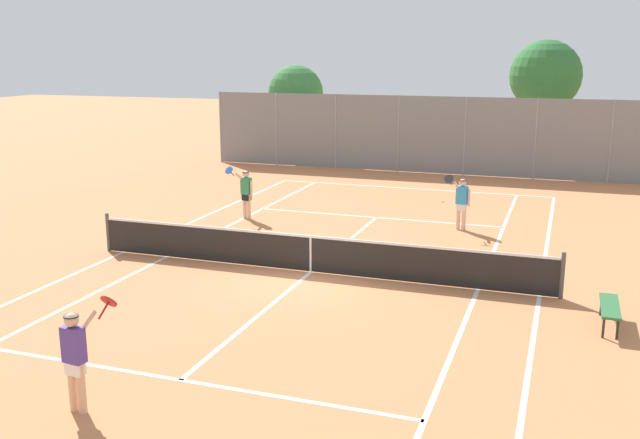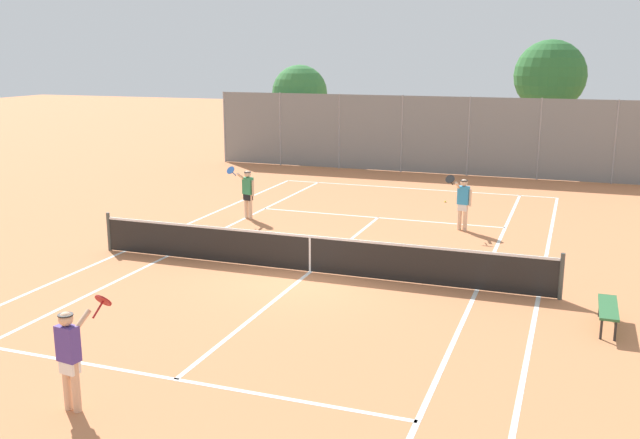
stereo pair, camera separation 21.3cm
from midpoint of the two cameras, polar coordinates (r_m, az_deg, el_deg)
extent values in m
plane|color=#CC7A4C|center=(17.89, -0.46, -4.23)|extent=(120.00, 120.00, 0.00)
cube|color=silver|center=(29.02, 7.75, 2.46)|extent=(11.00, 0.10, 0.01)
cube|color=silver|center=(20.39, -15.12, -2.49)|extent=(0.10, 23.80, 0.01)
cube|color=silver|center=(16.88, 17.43, -5.93)|extent=(0.10, 23.80, 0.01)
cube|color=silver|center=(19.65, -11.84, -2.90)|extent=(0.10, 23.80, 0.01)
cube|color=silver|center=(16.97, 12.79, -5.54)|extent=(0.10, 23.80, 0.01)
cube|color=silver|center=(12.50, -10.97, -12.44)|extent=(8.26, 0.10, 0.01)
cube|color=silver|center=(23.78, 4.92, 0.15)|extent=(8.26, 0.10, 0.01)
cube|color=silver|center=(17.89, -0.46, -4.22)|extent=(0.10, 12.80, 0.01)
cylinder|color=#474C47|center=(20.51, -16.24, -0.93)|extent=(0.10, 0.10, 1.07)
cylinder|color=#474C47|center=(16.71, 19.10, -4.33)|extent=(0.10, 0.10, 1.07)
cube|color=black|center=(17.75, -0.46, -2.79)|extent=(11.90, 0.02, 0.89)
cube|color=white|center=(17.63, -0.46, -1.37)|extent=(11.90, 0.03, 0.06)
cube|color=white|center=(17.76, -0.46, -2.86)|extent=(0.05, 0.03, 0.89)
cylinder|color=#D8A884|center=(11.81, -19.07, -12.36)|extent=(0.13, 0.13, 0.82)
cylinder|color=#D8A884|center=(11.69, -18.45, -12.58)|extent=(0.13, 0.13, 0.82)
cube|color=white|center=(11.62, -18.88, -11.00)|extent=(0.30, 0.22, 0.24)
cube|color=#4C388C|center=(11.48, -19.02, -9.36)|extent=(0.36, 0.24, 0.56)
sphere|color=#D8A884|center=(11.34, -19.17, -7.53)|extent=(0.22, 0.22, 0.22)
cylinder|color=black|center=(11.32, -19.19, -7.22)|extent=(0.23, 0.23, 0.02)
cylinder|color=#D8A884|center=(11.65, -19.75, -9.39)|extent=(0.08, 0.08, 0.52)
cylinder|color=#D8A884|center=(11.37, -18.16, -7.93)|extent=(0.14, 0.46, 0.35)
cylinder|color=maroon|center=(11.40, -16.82, -6.92)|extent=(0.07, 0.25, 0.22)
cylinder|color=maroon|center=(11.44, -16.44, -6.24)|extent=(0.30, 0.23, 0.23)
cylinder|color=beige|center=(23.56, -5.34, 1.03)|extent=(0.13, 0.13, 0.82)
cylinder|color=beige|center=(23.68, -5.66, 1.09)|extent=(0.13, 0.13, 0.82)
cube|color=black|center=(23.56, -5.52, 1.84)|extent=(0.32, 0.25, 0.24)
cube|color=#338C59|center=(23.49, -5.54, 2.71)|extent=(0.38, 0.29, 0.56)
sphere|color=beige|center=(23.42, -5.56, 3.64)|extent=(0.22, 0.22, 0.22)
cylinder|color=black|center=(23.41, -5.56, 3.80)|extent=(0.23, 0.23, 0.02)
cylinder|color=beige|center=(23.35, -5.13, 2.50)|extent=(0.08, 0.08, 0.52)
cylinder|color=beige|center=(23.42, -6.02, 3.39)|extent=(0.21, 0.46, 0.35)
cylinder|color=#1E4C99|center=(23.30, -6.70, 3.71)|extent=(0.10, 0.25, 0.22)
cylinder|color=#1E4C99|center=(23.19, -6.91, 3.94)|extent=(0.32, 0.27, 0.23)
cylinder|color=beige|center=(22.38, 11.81, 0.15)|extent=(0.13, 0.13, 0.82)
cylinder|color=beige|center=(22.43, 11.38, 0.20)|extent=(0.13, 0.13, 0.82)
cube|color=white|center=(22.33, 11.63, 1.00)|extent=(0.31, 0.23, 0.24)
cube|color=#3399D8|center=(22.26, 11.67, 1.91)|extent=(0.37, 0.26, 0.56)
sphere|color=beige|center=(22.19, 11.72, 2.89)|extent=(0.22, 0.22, 0.22)
cylinder|color=black|center=(22.18, 11.73, 3.06)|extent=(0.23, 0.23, 0.02)
cylinder|color=beige|center=(22.21, 12.20, 1.70)|extent=(0.08, 0.08, 0.52)
cylinder|color=beige|center=(22.12, 11.27, 2.62)|extent=(0.16, 0.46, 0.35)
cylinder|color=black|center=(21.89, 10.74, 2.96)|extent=(0.08, 0.25, 0.22)
cylinder|color=black|center=(21.76, 10.64, 3.20)|extent=(0.31, 0.25, 0.23)
sphere|color=#D1DB33|center=(22.78, -9.51, -0.50)|extent=(0.07, 0.07, 0.07)
sphere|color=#D1DB33|center=(26.53, 10.22, 1.42)|extent=(0.07, 0.07, 0.07)
cube|color=#2D6638|center=(15.37, 22.44, -6.51)|extent=(0.36, 1.50, 0.05)
cylinder|color=#262626|center=(14.84, 21.96, -8.12)|extent=(0.05, 0.05, 0.41)
cylinder|color=#262626|center=(16.04, 21.84, -6.52)|extent=(0.05, 0.05, 0.41)
cylinder|color=#262626|center=(14.86, 22.94, -8.19)|extent=(0.05, 0.05, 0.41)
cylinder|color=#262626|center=(16.06, 22.74, -6.59)|extent=(0.05, 0.05, 0.41)
cylinder|color=gray|center=(36.02, -7.47, 7.35)|extent=(0.08, 0.08, 3.49)
cylinder|color=gray|center=(34.75, -3.03, 7.23)|extent=(0.08, 0.08, 3.49)
cylinder|color=gray|center=(33.70, 1.73, 7.06)|extent=(0.08, 0.08, 3.49)
cylinder|color=gray|center=(32.89, 6.75, 6.82)|extent=(0.08, 0.08, 3.49)
cylinder|color=gray|center=(32.34, 11.97, 6.52)|extent=(0.08, 0.08, 3.49)
cylinder|color=gray|center=(32.06, 17.33, 6.15)|extent=(0.08, 0.08, 3.49)
cylinder|color=gray|center=(32.07, 22.71, 5.73)|extent=(0.08, 0.08, 3.49)
cube|color=slate|center=(32.58, 9.34, 6.68)|extent=(21.06, 0.02, 3.45)
cylinder|color=brown|center=(36.55, -1.45, 6.69)|extent=(0.22, 0.22, 2.40)
sphere|color=#387A3D|center=(36.37, -1.47, 10.10)|extent=(2.78, 2.78, 2.78)
sphere|color=#387A3D|center=(36.40, -2.20, 9.54)|extent=(2.03, 2.03, 2.03)
cylinder|color=brown|center=(35.40, 17.77, 6.47)|extent=(0.22, 0.22, 3.16)
sphere|color=#2D6B33|center=(35.21, 18.09, 10.88)|extent=(3.29, 3.29, 3.29)
sphere|color=#2D6B33|center=(34.98, 18.42, 10.17)|extent=(2.34, 2.34, 2.34)
camera|label=1|loc=(0.11, -89.68, 0.08)|focal=40.00mm
camera|label=2|loc=(0.11, 90.32, -0.08)|focal=40.00mm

